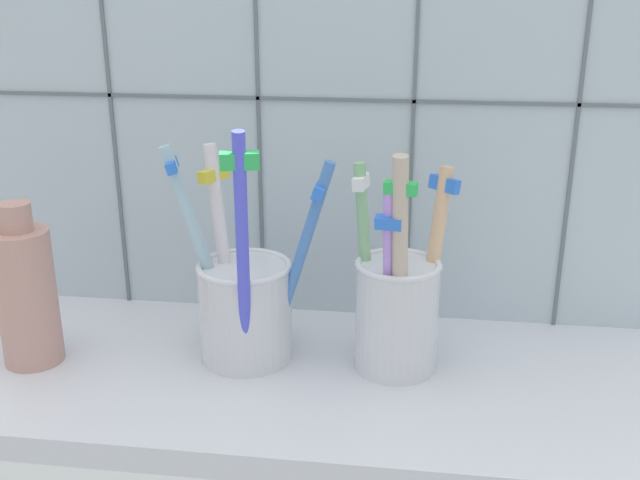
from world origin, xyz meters
The scene contains 5 objects.
counter_slab centered at (0.00, 0.00, 1.00)cm, with size 64.00×22.00×2.00cm, color silver.
tile_wall_back centered at (0.00, 12.00, 22.50)cm, with size 64.00×2.20×45.00cm.
toothbrush_cup_left centered at (-5.86, 1.68, 6.80)cm, with size 12.80×9.35×19.14cm.
toothbrush_cup_right centered at (5.85, 1.71, 7.12)cm, with size 7.82×7.39×17.48cm.
ceramic_vase centered at (-22.21, -1.03, 7.70)cm, with size 4.51×4.51×12.86cm.
Camera 1 is at (6.93, -49.24, 30.37)cm, focal length 41.56 mm.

